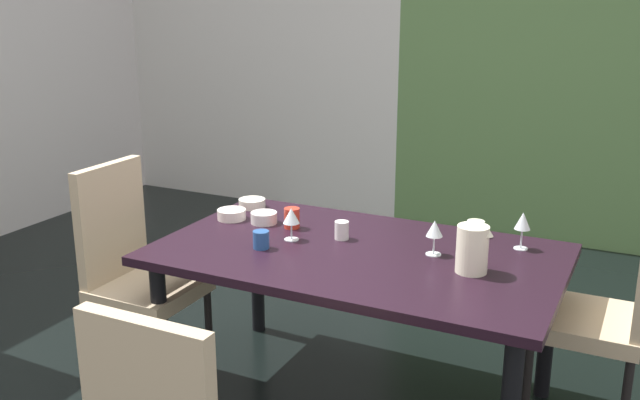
# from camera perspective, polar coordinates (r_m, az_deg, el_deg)

# --- Properties ---
(ground_plane) EXTENTS (5.92, 5.58, 0.02)m
(ground_plane) POSITION_cam_1_polar(r_m,az_deg,el_deg) (3.56, -5.48, -14.40)
(ground_plane) COLOR black
(back_panel_interior) EXTENTS (2.68, 0.10, 2.51)m
(back_panel_interior) POSITION_cam_1_polar(r_m,az_deg,el_deg) (6.27, -5.34, 11.18)
(back_panel_interior) COLOR silver
(back_panel_interior) RESTS_ON ground_plane
(garden_window_panel) EXTENTS (3.23, 0.10, 2.51)m
(garden_window_panel) POSITION_cam_1_polar(r_m,az_deg,el_deg) (5.37, 23.16, 9.14)
(garden_window_panel) COLOR #597F48
(garden_window_panel) RESTS_ON ground_plane
(dining_table) EXTENTS (1.73, 1.03, 0.73)m
(dining_table) POSITION_cam_1_polar(r_m,az_deg,el_deg) (3.12, 3.00, -5.38)
(dining_table) COLOR black
(dining_table) RESTS_ON ground_plane
(chair_left_near) EXTENTS (0.45, 0.44, 1.05)m
(chair_left_near) POSITION_cam_1_polar(r_m,az_deg,el_deg) (3.45, -14.73, -5.11)
(chair_left_near) COLOR tan
(chair_left_near) RESTS_ON ground_plane
(chair_right_far) EXTENTS (0.44, 0.44, 0.94)m
(chair_right_far) POSITION_cam_1_polar(r_m,az_deg,el_deg) (3.21, 22.01, -8.21)
(chair_right_far) COLOR tan
(chair_right_far) RESTS_ON ground_plane
(wine_glass_near_window) EXTENTS (0.07, 0.07, 0.17)m
(wine_glass_near_window) POSITION_cam_1_polar(r_m,az_deg,el_deg) (3.19, 15.91, -1.72)
(wine_glass_near_window) COLOR silver
(wine_glass_near_window) RESTS_ON dining_table
(wine_glass_corner) EXTENTS (0.07, 0.07, 0.15)m
(wine_glass_corner) POSITION_cam_1_polar(r_m,az_deg,el_deg) (3.04, 9.15, -2.37)
(wine_glass_corner) COLOR silver
(wine_glass_corner) RESTS_ON dining_table
(wine_glass_right) EXTENTS (0.08, 0.08, 0.15)m
(wine_glass_right) POSITION_cam_1_polar(r_m,az_deg,el_deg) (3.19, -2.31, -1.36)
(wine_glass_right) COLOR silver
(wine_glass_right) RESTS_ON dining_table
(serving_bowl_south) EXTENTS (0.13, 0.13, 0.05)m
(serving_bowl_south) POSITION_cam_1_polar(r_m,az_deg,el_deg) (3.45, -4.51, -1.42)
(serving_bowl_south) COLOR silver
(serving_bowl_south) RESTS_ON dining_table
(serving_bowl_west) EXTENTS (0.14, 0.14, 0.05)m
(serving_bowl_west) POSITION_cam_1_polar(r_m,az_deg,el_deg) (3.71, -5.46, -0.26)
(serving_bowl_west) COLOR white
(serving_bowl_west) RESTS_ON dining_table
(serving_bowl_east) EXTENTS (0.14, 0.14, 0.05)m
(serving_bowl_east) POSITION_cam_1_polar(r_m,az_deg,el_deg) (3.53, -7.08, -1.15)
(serving_bowl_east) COLOR white
(serving_bowl_east) RESTS_ON dining_table
(cup_left) EXTENTS (0.08, 0.08, 0.07)m
(cup_left) POSITION_cam_1_polar(r_m,az_deg,el_deg) (3.34, 12.33, -2.22)
(cup_left) COLOR beige
(cup_left) RESTS_ON dining_table
(cup_center) EXTENTS (0.07, 0.07, 0.10)m
(cup_center) POSITION_cam_1_polar(r_m,az_deg,el_deg) (3.37, -2.26, -1.45)
(cup_center) COLOR red
(cup_center) RESTS_ON dining_table
(cup_front) EXTENTS (0.06, 0.06, 0.08)m
(cup_front) POSITION_cam_1_polar(r_m,az_deg,el_deg) (3.22, 1.75, -2.43)
(cup_front) COLOR silver
(cup_front) RESTS_ON dining_table
(cup_north) EXTENTS (0.07, 0.07, 0.08)m
(cup_north) POSITION_cam_1_polar(r_m,az_deg,el_deg) (3.11, -4.74, -3.18)
(cup_north) COLOR #264E8E
(cup_north) RESTS_ON dining_table
(pitcher_rear) EXTENTS (0.14, 0.13, 0.19)m
(pitcher_rear) POSITION_cam_1_polar(r_m,az_deg,el_deg) (2.89, 12.10, -3.84)
(pitcher_rear) COLOR white
(pitcher_rear) RESTS_ON dining_table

